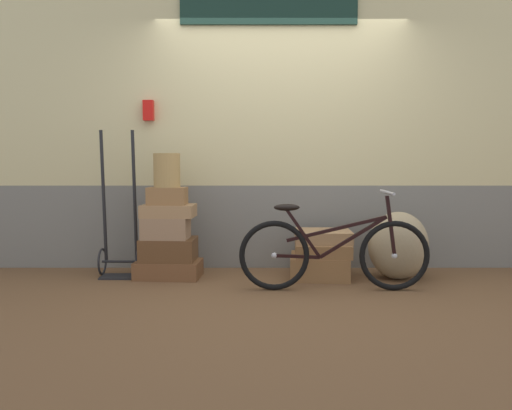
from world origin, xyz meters
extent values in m
cube|color=brown|center=(0.00, 0.00, -0.03)|extent=(9.08, 5.20, 0.06)
cube|color=slate|center=(0.00, 0.85, 0.42)|extent=(7.08, 0.20, 0.85)
cube|color=#CCBC84|center=(0.00, 0.85, 1.83)|extent=(7.08, 0.20, 1.97)
cube|color=#142D23|center=(-0.13, 0.73, 2.59)|extent=(1.75, 0.04, 0.31)
cube|color=red|center=(-1.32, 0.71, 1.60)|extent=(0.10, 0.08, 0.20)
cube|color=brown|center=(-1.08, 0.31, 0.08)|extent=(0.63, 0.41, 0.16)
cube|color=brown|center=(-1.08, 0.32, 0.27)|extent=(0.52, 0.39, 0.21)
cube|color=#937051|center=(-1.10, 0.29, 0.48)|extent=(0.44, 0.30, 0.20)
cube|color=#9E754C|center=(-1.07, 0.31, 0.64)|extent=(0.51, 0.35, 0.12)
cube|color=olive|center=(-1.08, 0.30, 0.78)|extent=(0.36, 0.24, 0.16)
cube|color=olive|center=(0.35, 0.32, 0.11)|extent=(0.59, 0.55, 0.21)
cube|color=olive|center=(0.38, 0.29, 0.27)|extent=(0.54, 0.47, 0.12)
cube|color=#9E754C|center=(0.38, 0.34, 0.39)|extent=(0.53, 0.44, 0.11)
cylinder|color=#A8844C|center=(-1.08, 0.31, 1.02)|extent=(0.25, 0.25, 0.32)
torus|color=black|center=(-1.74, 0.42, 0.13)|extent=(0.02, 0.26, 0.26)
torus|color=black|center=(-1.38, 0.42, 0.13)|extent=(0.02, 0.26, 0.26)
cylinder|color=black|center=(-1.56, 0.42, 0.13)|extent=(0.36, 0.02, 0.02)
cylinder|color=black|center=(-1.71, 0.42, 0.76)|extent=(0.03, 0.10, 1.26)
cylinder|color=black|center=(-1.41, 0.42, 0.76)|extent=(0.03, 0.10, 1.26)
cube|color=black|center=(-1.56, 0.31, 0.01)|extent=(0.32, 0.22, 0.02)
ellipsoid|color=#9E8966|center=(1.08, 0.26, 0.32)|extent=(0.55, 0.47, 0.63)
torus|color=black|center=(-0.10, -0.16, 0.30)|extent=(0.60, 0.05, 0.60)
sphere|color=#B2B2B7|center=(-0.10, -0.16, 0.30)|extent=(0.05, 0.05, 0.05)
torus|color=black|center=(0.93, -0.16, 0.30)|extent=(0.60, 0.05, 0.60)
sphere|color=#B2B2B7|center=(0.93, -0.16, 0.30)|extent=(0.05, 0.05, 0.05)
cube|color=black|center=(0.57, -0.16, 0.46)|extent=(0.57, 0.03, 0.37)
cube|color=black|center=(0.15, -0.16, 0.49)|extent=(0.31, 0.03, 0.42)
cube|color=black|center=(0.10, -0.16, 0.29)|extent=(0.39, 0.03, 0.04)
cube|color=black|center=(0.43, -0.16, 0.53)|extent=(0.85, 0.04, 0.23)
cube|color=black|center=(0.89, -0.16, 0.56)|extent=(0.10, 0.03, 0.52)
ellipsoid|color=black|center=(0.01, -0.16, 0.71)|extent=(0.22, 0.09, 0.06)
cylinder|color=#A5A5AD|center=(0.85, -0.16, 0.84)|extent=(0.03, 0.46, 0.02)
camera|label=1|loc=(-0.25, -4.50, 1.13)|focal=36.31mm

